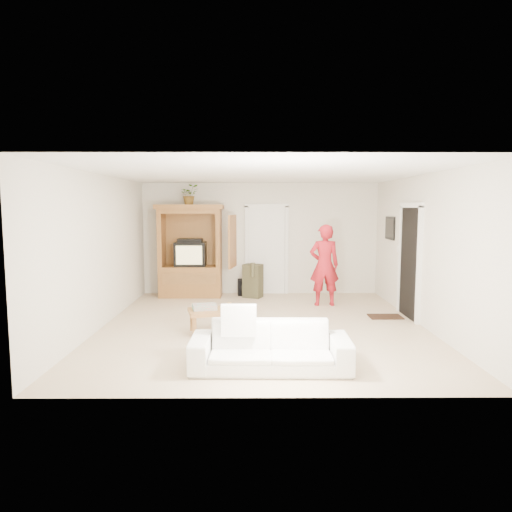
{
  "coord_description": "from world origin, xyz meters",
  "views": [
    {
      "loc": [
        -0.17,
        -7.72,
        2.05
      ],
      "look_at": [
        -0.11,
        0.6,
        1.15
      ],
      "focal_mm": 32.0,
      "sensor_mm": 36.0,
      "label": 1
    }
  ],
  "objects_px": {
    "armoire": "(192,257)",
    "coffee_table": "(221,312)",
    "man": "(324,265)",
    "sofa": "(270,346)"
  },
  "relations": [
    {
      "from": "armoire",
      "to": "coffee_table",
      "type": "height_order",
      "value": "armoire"
    },
    {
      "from": "man",
      "to": "sofa",
      "type": "bearing_deg",
      "value": 69.54
    },
    {
      "from": "coffee_table",
      "to": "armoire",
      "type": "bearing_deg",
      "value": 92.91
    },
    {
      "from": "man",
      "to": "coffee_table",
      "type": "xyz_separation_m",
      "value": [
        -2.01,
        -2.05,
        -0.51
      ]
    },
    {
      "from": "man",
      "to": "coffee_table",
      "type": "bearing_deg",
      "value": 43.76
    },
    {
      "from": "armoire",
      "to": "coffee_table",
      "type": "bearing_deg",
      "value": -74.02
    },
    {
      "from": "armoire",
      "to": "man",
      "type": "height_order",
      "value": "armoire"
    },
    {
      "from": "armoire",
      "to": "sofa",
      "type": "xyz_separation_m",
      "value": [
        1.63,
        -4.77,
        -0.62
      ]
    },
    {
      "from": "man",
      "to": "coffee_table",
      "type": "distance_m",
      "value": 2.92
    },
    {
      "from": "armoire",
      "to": "sofa",
      "type": "distance_m",
      "value": 5.08
    }
  ]
}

